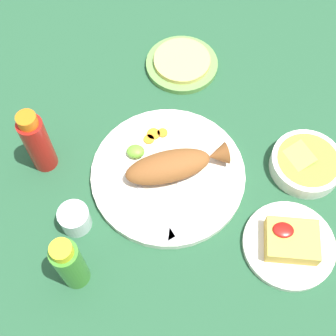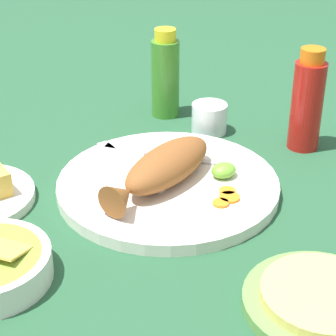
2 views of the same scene
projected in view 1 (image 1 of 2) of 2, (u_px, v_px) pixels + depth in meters
ground_plane at (168, 176)px, 1.01m from camera, size 4.00×4.00×0.00m
main_plate at (168, 174)px, 1.00m from camera, size 0.33×0.33×0.02m
fried_fish at (174, 165)px, 0.97m from camera, size 0.23×0.13×0.05m
fork_near at (176, 208)px, 0.95m from camera, size 0.02×0.19×0.00m
fork_far at (152, 207)px, 0.95m from camera, size 0.12×0.16×0.00m
carrot_slice_near at (162, 133)px, 1.04m from camera, size 0.02×0.02×0.00m
carrot_slice_mid at (153, 134)px, 1.04m from camera, size 0.03×0.03×0.00m
carrot_slice_far at (149, 139)px, 1.03m from camera, size 0.02×0.02×0.00m
lime_wedge_main at (136, 151)px, 1.01m from camera, size 0.04×0.03×0.02m
hot_sauce_bottle_red at (37, 142)px, 0.96m from camera, size 0.05×0.05×0.17m
hot_sauce_bottle_green at (70, 264)px, 0.84m from camera, size 0.05×0.05×0.16m
salt_cup at (75, 219)px, 0.94m from camera, size 0.06×0.06×0.05m
side_plate_fries at (289, 245)px, 0.93m from camera, size 0.18×0.18×0.01m
fries_pile at (291, 240)px, 0.91m from camera, size 0.10×0.08×0.04m
guacamole_bowl at (306, 163)px, 1.00m from camera, size 0.15×0.15×0.05m
tortilla_plate at (182, 64)px, 1.15m from camera, size 0.18×0.18×0.01m
tortilla_stack at (182, 61)px, 1.14m from camera, size 0.14×0.14×0.01m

